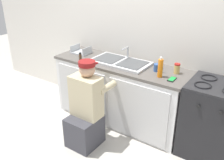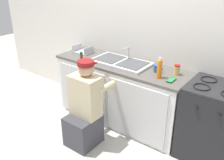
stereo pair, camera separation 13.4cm
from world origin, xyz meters
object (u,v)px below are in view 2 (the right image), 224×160
at_px(condiment_jar, 177,70).
at_px(cell_phone, 171,80).
at_px(stove_range, 212,122).
at_px(plumber_person, 85,111).
at_px(dish_rack_tray, 83,51).
at_px(sink_double_basin, 121,62).
at_px(coffee_mug, 157,68).
at_px(soap_bottle_orange, 159,69).
at_px(spice_bottle_pepper, 81,56).

bearing_deg(condiment_jar, cell_phone, -82.26).
relative_size(stove_range, plumber_person, 0.84).
distance_m(dish_rack_tray, condiment_jar, 1.49).
bearing_deg(stove_range, sink_double_basin, 179.90).
distance_m(coffee_mug, soap_bottle_orange, 0.19).
height_order(spice_bottle_pepper, soap_bottle_orange, soap_bottle_orange).
xyz_separation_m(spice_bottle_pepper, condiment_jar, (1.30, 0.30, 0.01)).
bearing_deg(cell_phone, soap_bottle_orange, -178.22).
distance_m(sink_double_basin, condiment_jar, 0.77).
xyz_separation_m(sink_double_basin, plumber_person, (-0.05, -0.70, -0.45)).
xyz_separation_m(sink_double_basin, dish_rack_tray, (-0.73, 0.03, 0.01)).
height_order(dish_rack_tray, condiment_jar, condiment_jar).
bearing_deg(condiment_jar, sink_double_basin, -173.48).
bearing_deg(stove_range, spice_bottle_pepper, -173.59).
bearing_deg(dish_rack_tray, coffee_mug, -0.50).
bearing_deg(plumber_person, coffee_mug, 50.67).
height_order(plumber_person, coffee_mug, plumber_person).
distance_m(coffee_mug, cell_phone, 0.30).
relative_size(soap_bottle_orange, dish_rack_tray, 0.89).
height_order(soap_bottle_orange, condiment_jar, soap_bottle_orange).
distance_m(sink_double_basin, coffee_mug, 0.54).
height_order(sink_double_basin, soap_bottle_orange, soap_bottle_orange).
height_order(sink_double_basin, stove_range, sink_double_basin).
bearing_deg(dish_rack_tray, plumber_person, -47.08).
height_order(plumber_person, cell_phone, plumber_person).
bearing_deg(coffee_mug, sink_double_basin, -178.42).
relative_size(spice_bottle_pepper, soap_bottle_orange, 0.42).
xyz_separation_m(sink_double_basin, soap_bottle_orange, (0.64, -0.13, 0.09)).
relative_size(sink_double_basin, condiment_jar, 6.25).
bearing_deg(spice_bottle_pepper, condiment_jar, 12.76).
xyz_separation_m(condiment_jar, cell_phone, (0.03, -0.21, -0.06)).
bearing_deg(spice_bottle_pepper, sink_double_basin, 21.11).
height_order(spice_bottle_pepper, cell_phone, spice_bottle_pepper).
height_order(sink_double_basin, spice_bottle_pepper, sink_double_basin).
xyz_separation_m(plumber_person, spice_bottle_pepper, (-0.49, 0.49, 0.49)).
bearing_deg(plumber_person, stove_range, 27.50).
height_order(sink_double_basin, coffee_mug, sink_double_basin).
distance_m(plumber_person, soap_bottle_orange, 1.05).
bearing_deg(soap_bottle_orange, coffee_mug, 125.86).
bearing_deg(cell_phone, stove_range, 13.59).
relative_size(stove_range, coffee_mug, 7.37).
height_order(coffee_mug, condiment_jar, condiment_jar).
relative_size(soap_bottle_orange, cell_phone, 1.79).
relative_size(plumber_person, condiment_jar, 8.63).
bearing_deg(condiment_jar, coffee_mug, -162.42).
bearing_deg(cell_phone, coffee_mug, 152.04).
bearing_deg(cell_phone, spice_bottle_pepper, -176.33).
bearing_deg(spice_bottle_pepper, cell_phone, 3.67).
bearing_deg(stove_range, cell_phone, -166.41).
height_order(spice_bottle_pepper, dish_rack_tray, dish_rack_tray).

